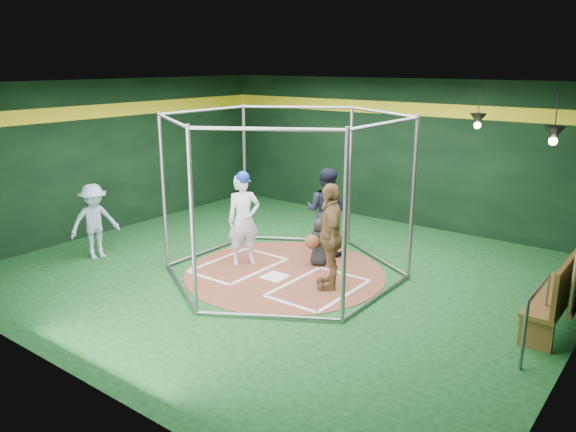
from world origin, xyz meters
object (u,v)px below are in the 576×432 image
Objects in this scene: visitor_leopard at (330,236)px; umpire at (326,211)px; batter_figure at (244,218)px; dugout_bench at (561,290)px.

visitor_leopard reaches higher than umpire.
batter_figure is 1.76m from umpire.
batter_figure is at bearing -172.00° from dugout_bench.
umpire reaches higher than dugout_bench.
batter_figure is 0.99× the size of visitor_leopard.
batter_figure is 0.91× the size of dugout_bench.
visitor_leopard reaches higher than batter_figure.
umpire is 0.89× the size of dugout_bench.
umpire is at bearing 178.96° from visitor_leopard.
batter_figure is at bearing 46.66° from umpire.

